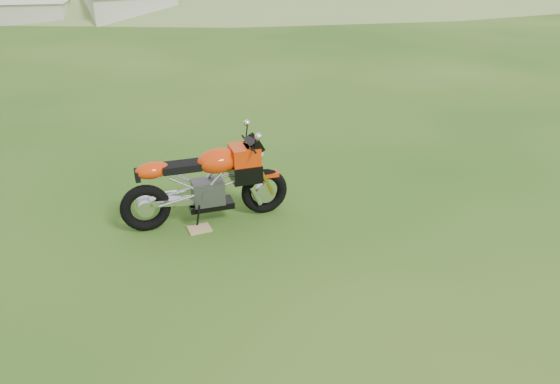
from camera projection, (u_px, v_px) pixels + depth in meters
ground at (293, 265)px, 6.06m from camera, size 120.00×120.00×0.00m
sport_motorcycle at (205, 177)px, 6.73m from camera, size 2.07×0.86×1.21m
plywood_board at (199, 229)px, 6.77m from camera, size 0.30×0.25×0.02m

